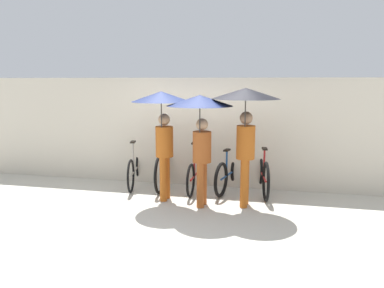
% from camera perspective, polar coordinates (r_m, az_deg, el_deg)
% --- Properties ---
extents(ground_plane, '(30.00, 30.00, 0.00)m').
position_cam_1_polar(ground_plane, '(6.28, -2.19, -10.71)').
color(ground_plane, beige).
extents(back_wall, '(10.63, 0.12, 2.24)m').
position_cam_1_polar(back_wall, '(7.76, 1.20, 1.78)').
color(back_wall, beige).
rests_on(back_wall, ground).
extents(parked_bicycle_0, '(0.52, 1.70, 1.05)m').
position_cam_1_polar(parked_bicycle_0, '(7.96, -8.64, -3.68)').
color(parked_bicycle_0, black).
rests_on(parked_bicycle_0, ground).
extents(parked_bicycle_1, '(0.44, 1.72, 1.03)m').
position_cam_1_polar(parked_bicycle_1, '(7.76, -4.05, -3.68)').
color(parked_bicycle_1, black).
rests_on(parked_bicycle_1, ground).
extents(parked_bicycle_2, '(0.44, 1.74, 1.00)m').
position_cam_1_polar(parked_bicycle_2, '(7.58, 0.67, -4.34)').
color(parked_bicycle_2, black).
rests_on(parked_bicycle_2, ground).
extents(parked_bicycle_3, '(0.51, 1.61, 1.10)m').
position_cam_1_polar(parked_bicycle_3, '(7.55, 5.71, -4.42)').
color(parked_bicycle_3, black).
rests_on(parked_bicycle_3, ground).
extents(parked_bicycle_4, '(0.46, 1.75, 1.11)m').
position_cam_1_polar(parked_bicycle_4, '(7.45, 10.70, -4.48)').
color(parked_bicycle_4, black).
rests_on(parked_bicycle_4, ground).
extents(pedestrian_leading, '(1.05, 1.05, 2.00)m').
position_cam_1_polar(pedestrian_leading, '(6.64, -4.55, 4.52)').
color(pedestrian_leading, '#B25619').
rests_on(pedestrian_leading, ground).
extents(pedestrian_center, '(1.11, 1.11, 1.95)m').
position_cam_1_polar(pedestrian_center, '(6.26, 1.30, 4.13)').
color(pedestrian_center, '#9E4C1E').
rests_on(pedestrian_center, ground).
extents(pedestrian_trailing, '(1.14, 1.14, 2.06)m').
position_cam_1_polar(pedestrian_trailing, '(6.32, 8.17, 4.97)').
color(pedestrian_trailing, '#B25619').
rests_on(pedestrian_trailing, ground).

